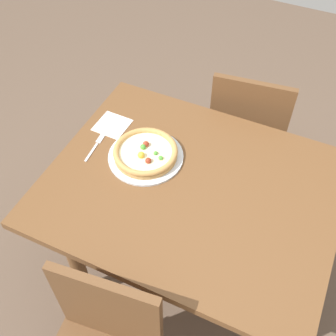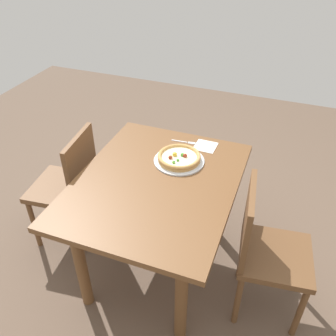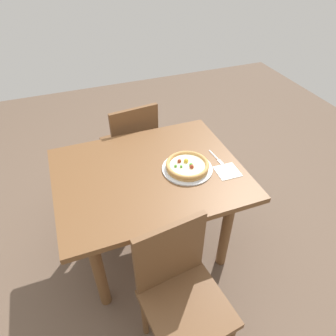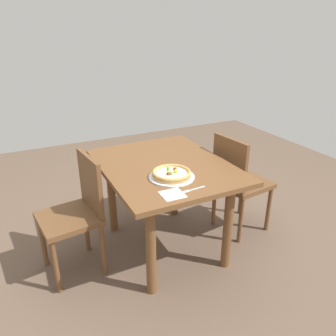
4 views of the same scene
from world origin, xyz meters
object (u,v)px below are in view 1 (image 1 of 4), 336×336
at_px(pizza, 146,152).
at_px(napkin, 112,125).
at_px(fork, 96,145).
at_px(dining_table, 190,203).
at_px(plate, 146,156).
at_px(chair_far, 248,129).

distance_m(pizza, napkin, 0.25).
relative_size(pizza, fork, 1.62).
distance_m(fork, napkin, 0.14).
height_order(pizza, fork, pizza).
relative_size(dining_table, plate, 3.63).
bearing_deg(napkin, plate, -25.75).
height_order(pizza, napkin, pizza).
relative_size(chair_far, fork, 5.35).
bearing_deg(dining_table, pizza, 165.52).
xyz_separation_m(dining_table, napkin, (-0.46, 0.17, 0.12)).
relative_size(dining_table, pizza, 4.27).
bearing_deg(plate, pizza, -43.20).
relative_size(plate, napkin, 2.26).
distance_m(chair_far, pizza, 0.73).
bearing_deg(plate, fork, -171.97).
distance_m(plate, fork, 0.23).
bearing_deg(pizza, dining_table, -14.48).
relative_size(dining_table, chair_far, 1.30).
height_order(chair_far, fork, chair_far).
bearing_deg(chair_far, fork, -135.49).
xyz_separation_m(chair_far, fork, (-0.51, -0.64, 0.26)).
relative_size(fork, napkin, 1.18).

